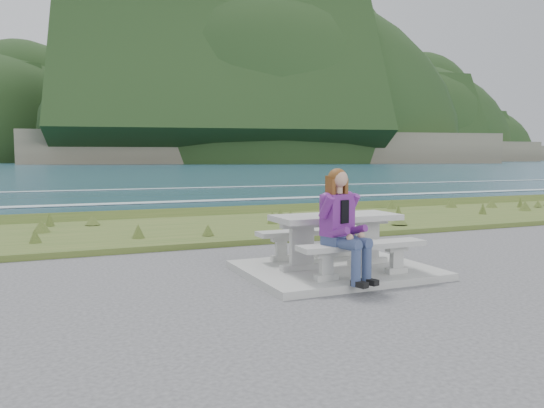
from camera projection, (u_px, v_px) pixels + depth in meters
The scene contains 9 objects.
concrete_slab at pixel (335, 270), 7.59m from camera, with size 2.60×2.10×0.10m, color #A4A5A0.
picnic_table at pixel (336, 226), 7.53m from camera, with size 1.80×0.75×0.75m.
bench_landward at pixel (363, 250), 6.91m from camera, with size 1.80×0.35×0.45m.
bench_seaward at pixel (313, 236), 8.19m from camera, with size 1.80×0.35×0.45m.
grass_verge at pixel (226, 230), 12.17m from camera, with size 160.00×4.50×0.22m, color #34541F.
shore_drop at pixel (194, 217), 14.83m from camera, with size 160.00×0.80×2.20m, color brown.
ocean at pixel (118, 216), 30.73m from camera, with size 1600.00×1600.00×0.09m.
headland_range at pixel (295, 148), 445.99m from camera, with size 729.83×363.95×213.67m.
seated_woman at pixel (346, 240), 6.65m from camera, with size 0.57×0.79×1.42m.
Camera 1 is at (-3.77, -6.52, 1.66)m, focal length 35.00 mm.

